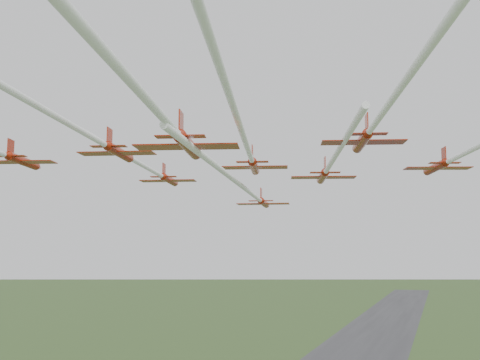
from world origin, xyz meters
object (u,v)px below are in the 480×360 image
(jet_lead, at_px, (249,192))
(jet_row4_right, at_px, (377,120))
(jet_trail_solo, at_px, (169,124))
(jet_row3_mid, at_px, (246,142))
(jet_row4_left, at_px, (86,133))
(jet_row2_right, at_px, (329,166))
(jet_row2_left, at_px, (155,172))

(jet_lead, relative_size, jet_row4_right, 1.49)
(jet_lead, distance_m, jet_trail_solo, 42.28)
(jet_row3_mid, distance_m, jet_row4_left, 15.61)
(jet_row4_left, bearing_deg, jet_row2_right, 47.47)
(jet_row2_right, bearing_deg, jet_row3_mid, -116.98)
(jet_row4_left, height_order, jet_trail_solo, jet_row4_left)
(jet_lead, relative_size, jet_row4_left, 1.45)
(jet_row2_left, distance_m, jet_row4_right, 39.90)
(jet_lead, relative_size, jet_trail_solo, 1.59)
(jet_trail_solo, bearing_deg, jet_row3_mid, 76.73)
(jet_trail_solo, bearing_deg, jet_row4_right, 34.43)
(jet_row4_left, bearing_deg, jet_row3_mid, 21.46)
(jet_row2_right, bearing_deg, jet_row4_right, -86.11)
(jet_row2_left, bearing_deg, jet_row4_right, -46.94)
(jet_lead, bearing_deg, jet_row2_left, -171.29)
(jet_trail_solo, bearing_deg, jet_row2_right, 69.87)
(jet_lead, xyz_separation_m, jet_row2_right, (11.52, -1.31, 2.84))
(jet_row2_left, height_order, jet_row3_mid, jet_row2_left)
(jet_row3_mid, bearing_deg, jet_row2_left, 121.62)
(jet_row3_mid, relative_size, jet_row4_right, 1.37)
(jet_row2_right, bearing_deg, jet_row4_left, -134.87)
(jet_row2_right, distance_m, jet_trail_solo, 40.69)
(jet_row2_right, height_order, jet_trail_solo, jet_row2_right)
(jet_row4_left, distance_m, jet_trail_solo, 16.52)
(jet_row2_left, xyz_separation_m, jet_trail_solo, (19.61, -37.53, -2.39))
(jet_row2_left, height_order, jet_trail_solo, jet_row2_left)
(jet_row2_right, bearing_deg, jet_trail_solo, -111.26)
(jet_row4_left, relative_size, jet_trail_solo, 1.09)
(jet_row3_mid, xyz_separation_m, jet_row4_right, (13.37, -3.79, 0.48))
(jet_row3_mid, height_order, jet_trail_solo, jet_row3_mid)
(jet_lead, bearing_deg, jet_row4_left, -110.37)
(jet_lead, distance_m, jet_row2_right, 11.94)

